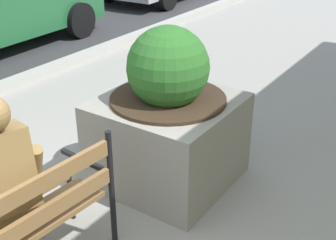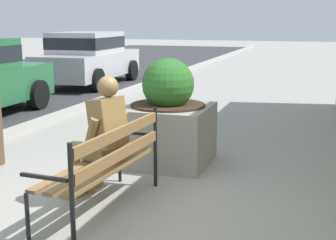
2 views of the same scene
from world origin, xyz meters
The scene contains 2 objects.
bronze_statue_seated centered at (0.33, 0.16, 0.67)m, with size 0.80×0.81×1.37m.
concrete_planter centered at (1.87, -0.11, 0.58)m, with size 1.11×1.11×1.44m.
Camera 1 is at (-1.09, -2.10, 2.37)m, focal length 48.59 mm.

